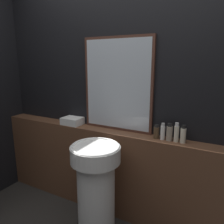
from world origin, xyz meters
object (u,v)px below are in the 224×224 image
Objects in this scene: conditioner_bottle at (163,132)px; body_wash_bottle at (176,133)px; towel_stack at (72,121)px; mirror at (117,85)px; pedestal_sink at (96,188)px; shampoo_bottle at (156,132)px; hand_soap_bottle at (183,135)px; lotion_bottle at (169,133)px.

conditioner_bottle is 0.12m from body_wash_bottle.
conditioner_bottle is at bearing 0.00° from towel_stack.
mirror is at bearing 7.70° from towel_stack.
shampoo_bottle is (0.40, 0.38, 0.47)m from pedestal_sink.
conditioner_bottle is (0.06, 0.00, 0.01)m from shampoo_bottle.
hand_soap_bottle is at bearing 0.00° from shampoo_bottle.
shampoo_bottle is 0.06m from conditioner_bottle.
body_wash_bottle reaches higher than hand_soap_bottle.
hand_soap_bottle is at bearing 0.00° from lotion_bottle.
mirror is 5.83× the size of lotion_bottle.
pedestal_sink is 0.97m from mirror.
towel_stack is 1.69× the size of shampoo_bottle.
shampoo_bottle is (0.94, 0.00, 0.02)m from towel_stack.
pedestal_sink is 0.77m from conditioner_bottle.
body_wash_bottle reaches higher than pedestal_sink.
body_wash_bottle is at bearing -0.00° from lotion_bottle.
body_wash_bottle is at bearing -0.00° from conditioner_bottle.
lotion_bottle is at bearing 180.00° from hand_soap_bottle.
body_wash_bottle is (1.12, 0.00, 0.04)m from towel_stack.
mirror reaches higher than pedestal_sink.
towel_stack is at bearing 180.00° from shampoo_bottle.
pedestal_sink is 7.01× the size of shampoo_bottle.
conditioner_bottle is at bearing 180.00° from hand_soap_bottle.
body_wash_bottle is at bearing 0.00° from shampoo_bottle.
lotion_bottle is 0.92× the size of body_wash_bottle.
shampoo_bottle is 0.85× the size of conditioner_bottle.
lotion_bottle is at bearing 180.00° from body_wash_bottle.
hand_soap_bottle reaches higher than pedestal_sink.
body_wash_bottle is at bearing 0.00° from towel_stack.
conditioner_bottle is at bearing 180.00° from lotion_bottle.
mirror reaches higher than lotion_bottle.
mirror is 4.22× the size of towel_stack.
shampoo_bottle is 0.12m from lotion_bottle.
hand_soap_bottle is (0.66, -0.07, -0.38)m from mirror.
towel_stack is 0.94m from shampoo_bottle.
conditioner_bottle is at bearing 0.00° from shampoo_bottle.
pedestal_sink is 0.99× the size of mirror.
towel_stack is at bearing -172.30° from mirror.
body_wash_bottle reaches higher than towel_stack.
pedestal_sink is 0.85m from body_wash_bottle.
hand_soap_bottle reaches higher than conditioner_bottle.
mirror is 0.71m from body_wash_bottle.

